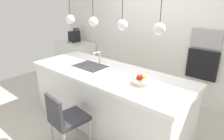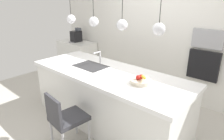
% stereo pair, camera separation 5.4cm
% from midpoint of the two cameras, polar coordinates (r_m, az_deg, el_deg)
% --- Properties ---
extents(floor, '(6.60, 6.60, 0.00)m').
position_cam_midpoint_polar(floor, '(3.63, -0.78, -14.31)').
color(floor, '#BCB7AD').
rests_on(floor, ground).
extents(back_wall, '(6.00, 0.10, 2.60)m').
position_cam_midpoint_polar(back_wall, '(4.41, 13.97, 9.79)').
color(back_wall, silver).
rests_on(back_wall, ground).
extents(kitchen_island, '(2.75, 1.05, 0.93)m').
position_cam_midpoint_polar(kitchen_island, '(3.38, -0.82, -7.78)').
color(kitchen_island, white).
rests_on(kitchen_island, ground).
extents(sink_basin, '(0.56, 0.40, 0.02)m').
position_cam_midpoint_polar(sink_basin, '(3.46, -5.76, 1.07)').
color(sink_basin, '#2D2D30').
rests_on(sink_basin, kitchen_island).
extents(faucet, '(0.02, 0.17, 0.22)m').
position_cam_midpoint_polar(faucet, '(3.56, -3.32, 4.17)').
color(faucet, silver).
rests_on(faucet, kitchen_island).
extents(fruit_bowl, '(0.29, 0.29, 0.15)m').
position_cam_midpoint_polar(fruit_bowl, '(2.77, 8.76, -3.06)').
color(fruit_bowl, beige).
rests_on(fruit_bowl, kitchen_island).
extents(side_counter, '(1.10, 0.60, 0.87)m').
position_cam_midpoint_polar(side_counter, '(5.85, -9.75, 3.89)').
color(side_counter, white).
rests_on(side_counter, ground).
extents(coffee_machine, '(0.20, 0.35, 0.38)m').
position_cam_midpoint_polar(coffee_machine, '(5.71, -9.98, 9.62)').
color(coffee_machine, black).
rests_on(coffee_machine, side_counter).
extents(microwave, '(0.54, 0.08, 0.34)m').
position_cam_midpoint_polar(microwave, '(3.98, 26.21, 8.05)').
color(microwave, '#9E9EA3').
rests_on(microwave, back_wall).
extents(oven, '(0.56, 0.08, 0.56)m').
position_cam_midpoint_polar(oven, '(4.10, 25.14, 1.24)').
color(oven, black).
rests_on(oven, back_wall).
extents(chair_near, '(0.46, 0.52, 0.86)m').
position_cam_midpoint_polar(chair_near, '(2.88, -12.86, -13.22)').
color(chair_near, '#333338').
rests_on(chair_near, ground).
extents(pendant_light_left, '(0.16, 0.16, 0.76)m').
position_cam_midpoint_polar(pendant_light_left, '(3.64, -11.25, 14.20)').
color(pendant_light_left, silver).
extents(pendant_light_center_left, '(0.16, 0.16, 0.76)m').
position_cam_midpoint_polar(pendant_light_center_left, '(3.21, -4.81, 13.72)').
color(pendant_light_center_left, silver).
extents(pendant_light_center_right, '(0.16, 0.16, 0.76)m').
position_cam_midpoint_polar(pendant_light_center_right, '(2.82, 3.46, 12.86)').
color(pendant_light_center_right, silver).
extents(pendant_light_right, '(0.16, 0.16, 0.76)m').
position_cam_midpoint_polar(pendant_light_right, '(2.51, 13.94, 11.40)').
color(pendant_light_right, silver).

